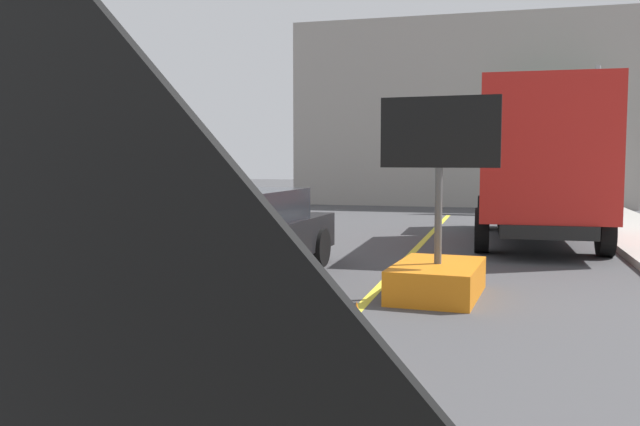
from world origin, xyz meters
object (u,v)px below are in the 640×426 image
at_px(traffic_cone_mid_lane, 357,337).
at_px(highway_guide_sign, 572,113).
at_px(arrow_board_trailer, 438,261).
at_px(box_truck, 537,161).
at_px(pickup_car, 234,234).

bearing_deg(traffic_cone_mid_lane, highway_guide_sign, 79.57).
xyz_separation_m(highway_guide_sign, traffic_cone_mid_lane, (-3.45, -18.76, -3.11)).
bearing_deg(arrow_board_trailer, box_truck, 76.37).
distance_m(box_truck, traffic_cone_mid_lane, 10.22).
height_order(arrow_board_trailer, traffic_cone_mid_lane, arrow_board_trailer).
height_order(box_truck, traffic_cone_mid_lane, box_truck).
height_order(arrow_board_trailer, box_truck, box_truck).
height_order(arrow_board_trailer, pickup_car, arrow_board_trailer).
bearing_deg(highway_guide_sign, arrow_board_trailer, -101.36).
height_order(box_truck, highway_guide_sign, highway_guide_sign).
bearing_deg(pickup_car, traffic_cone_mid_lane, -54.96).
xyz_separation_m(arrow_board_trailer, box_truck, (1.56, 6.45, 1.35)).
xyz_separation_m(box_truck, highway_guide_sign, (1.51, 8.85, 1.59)).
bearing_deg(traffic_cone_mid_lane, box_truck, 78.91).
distance_m(pickup_car, traffic_cone_mid_lane, 4.97).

